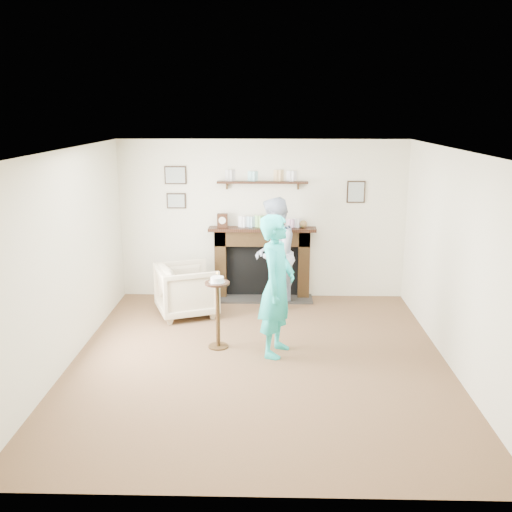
{
  "coord_description": "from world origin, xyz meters",
  "views": [
    {
      "loc": [
        0.12,
        -6.34,
        2.94
      ],
      "look_at": [
        -0.06,
        0.9,
        1.07
      ],
      "focal_mm": 40.0,
      "sensor_mm": 36.0,
      "label": 1
    }
  ],
  "objects_px": {
    "man": "(273,308)",
    "woman": "(276,353)",
    "pedestal_table": "(218,302)",
    "armchair": "(188,314)"
  },
  "relations": [
    {
      "from": "woman",
      "to": "pedestal_table",
      "type": "xyz_separation_m",
      "value": [
        -0.74,
        0.16,
        0.61
      ]
    },
    {
      "from": "pedestal_table",
      "to": "man",
      "type": "bearing_deg",
      "value": 64.92
    },
    {
      "from": "armchair",
      "to": "woman",
      "type": "xyz_separation_m",
      "value": [
        1.3,
        -1.34,
        0.0
      ]
    },
    {
      "from": "man",
      "to": "woman",
      "type": "relative_size",
      "value": 0.97
    },
    {
      "from": "man",
      "to": "woman",
      "type": "bearing_deg",
      "value": 15.48
    },
    {
      "from": "woman",
      "to": "pedestal_table",
      "type": "distance_m",
      "value": 0.97
    },
    {
      "from": "pedestal_table",
      "to": "armchair",
      "type": "bearing_deg",
      "value": 115.47
    },
    {
      "from": "man",
      "to": "pedestal_table",
      "type": "relative_size",
      "value": 1.71
    },
    {
      "from": "man",
      "to": "woman",
      "type": "xyz_separation_m",
      "value": [
        0.03,
        -1.67,
        0.0
      ]
    },
    {
      "from": "man",
      "to": "woman",
      "type": "distance_m",
      "value": 1.67
    }
  ]
}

